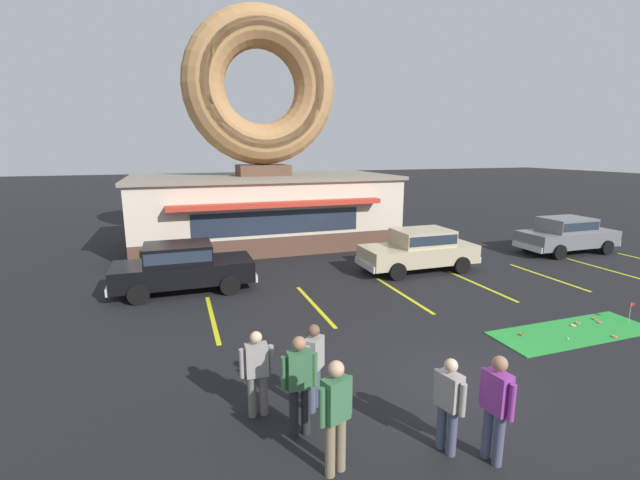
# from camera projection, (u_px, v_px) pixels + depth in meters

# --- Properties ---
(ground_plane) EXTENTS (160.00, 160.00, 0.00)m
(ground_plane) POSITION_uv_depth(u_px,v_px,m) (453.00, 382.00, 8.64)
(ground_plane) COLOR black
(donut_shop_building) EXTENTS (12.30, 6.75, 10.96)m
(donut_shop_building) POSITION_uv_depth(u_px,v_px,m) (263.00, 167.00, 20.45)
(donut_shop_building) COLOR brown
(donut_shop_building) RESTS_ON ground
(putting_mat) EXTENTS (4.38, 1.43, 0.03)m
(putting_mat) POSITION_uv_depth(u_px,v_px,m) (573.00, 332.00, 10.95)
(putting_mat) COLOR green
(putting_mat) RESTS_ON ground
(mini_donut_near_left) EXTENTS (0.13, 0.13, 0.04)m
(mini_donut_near_left) POSITION_uv_depth(u_px,v_px,m) (595.00, 319.00, 11.70)
(mini_donut_near_left) COLOR #A5724C
(mini_donut_near_left) RESTS_ON putting_mat
(mini_donut_near_right) EXTENTS (0.13, 0.13, 0.04)m
(mini_donut_near_right) POSITION_uv_depth(u_px,v_px,m) (600.00, 322.00, 11.48)
(mini_donut_near_right) COLOR #D8667F
(mini_donut_near_right) RESTS_ON putting_mat
(mini_donut_mid_left) EXTENTS (0.13, 0.13, 0.04)m
(mini_donut_mid_left) POSITION_uv_depth(u_px,v_px,m) (521.00, 334.00, 10.72)
(mini_donut_mid_left) COLOR brown
(mini_donut_mid_left) RESTS_ON putting_mat
(mini_donut_mid_centre) EXTENTS (0.13, 0.13, 0.04)m
(mini_donut_mid_centre) POSITION_uv_depth(u_px,v_px,m) (573.00, 325.00, 11.28)
(mini_donut_mid_centre) COLOR #E5C666
(mini_donut_mid_centre) RESTS_ON putting_mat
(mini_donut_mid_right) EXTENTS (0.13, 0.13, 0.04)m
(mini_donut_mid_right) POSITION_uv_depth(u_px,v_px,m) (614.00, 337.00, 10.60)
(mini_donut_mid_right) COLOR #D17F47
(mini_donut_mid_right) RESTS_ON putting_mat
(mini_donut_far_left) EXTENTS (0.13, 0.13, 0.04)m
(mini_donut_far_left) POSITION_uv_depth(u_px,v_px,m) (578.00, 323.00, 11.44)
(mini_donut_far_left) COLOR #D17F47
(mini_donut_far_left) RESTS_ON putting_mat
(golf_ball) EXTENTS (0.04, 0.04, 0.04)m
(golf_ball) POSITION_uv_depth(u_px,v_px,m) (568.00, 339.00, 10.48)
(golf_ball) COLOR white
(golf_ball) RESTS_ON putting_mat
(putting_flag_pin) EXTENTS (0.13, 0.01, 0.55)m
(putting_flag_pin) POSITION_uv_depth(u_px,v_px,m) (632.00, 308.00, 11.46)
(putting_flag_pin) COLOR silver
(putting_flag_pin) RESTS_ON putting_mat
(car_grey) EXTENTS (4.57, 2.01, 1.60)m
(car_grey) POSITION_uv_depth(u_px,v_px,m) (567.00, 234.00, 19.23)
(car_grey) COLOR slate
(car_grey) RESTS_ON ground
(car_champagne) EXTENTS (4.57, 2.00, 1.60)m
(car_champagne) POSITION_uv_depth(u_px,v_px,m) (420.00, 248.00, 16.39)
(car_champagne) COLOR #BCAD89
(car_champagne) RESTS_ON ground
(car_black) EXTENTS (4.56, 1.98, 1.60)m
(car_black) POSITION_uv_depth(u_px,v_px,m) (182.00, 265.00, 13.99)
(car_black) COLOR black
(car_black) RESTS_ON ground
(pedestrian_blue_sweater_man) EXTENTS (0.44, 0.45, 1.62)m
(pedestrian_blue_sweater_man) POSITION_uv_depth(u_px,v_px,m) (314.00, 363.00, 7.56)
(pedestrian_blue_sweater_man) COLOR #474C66
(pedestrian_blue_sweater_man) RESTS_ON ground
(pedestrian_hooded_kid) EXTENTS (0.57, 0.35, 1.76)m
(pedestrian_hooded_kid) POSITION_uv_depth(u_px,v_px,m) (336.00, 412.00, 6.02)
(pedestrian_hooded_kid) COLOR #7F7056
(pedestrian_hooded_kid) RESTS_ON ground
(pedestrian_leather_jacket_man) EXTENTS (0.59, 0.27, 1.73)m
(pedestrian_leather_jacket_man) POSITION_uv_depth(u_px,v_px,m) (299.00, 381.00, 6.86)
(pedestrian_leather_jacket_man) COLOR #232328
(pedestrian_leather_jacket_man) RESTS_ON ground
(pedestrian_clipboard_woman) EXTENTS (0.60, 0.25, 1.58)m
(pedestrian_clipboard_woman) POSITION_uv_depth(u_px,v_px,m) (257.00, 370.00, 7.38)
(pedestrian_clipboard_woman) COLOR slate
(pedestrian_clipboard_woman) RESTS_ON ground
(pedestrian_beanie_man) EXTENTS (0.33, 0.58, 1.55)m
(pedestrian_beanie_man) POSITION_uv_depth(u_px,v_px,m) (449.00, 401.00, 6.49)
(pedestrian_beanie_man) COLOR #474C66
(pedestrian_beanie_man) RESTS_ON ground
(pedestrian_crossing_woman) EXTENTS (0.30, 0.59, 1.71)m
(pedestrian_crossing_woman) POSITION_uv_depth(u_px,v_px,m) (496.00, 404.00, 6.26)
(pedestrian_crossing_woman) COLOR #474C66
(pedestrian_crossing_woman) RESTS_ON ground
(trash_bin) EXTENTS (0.57, 0.57, 0.97)m
(trash_bin) POSITION_uv_depth(u_px,v_px,m) (152.00, 258.00, 16.48)
(trash_bin) COLOR #232833
(trash_bin) RESTS_ON ground
(parking_stripe_far_left) EXTENTS (0.12, 3.60, 0.01)m
(parking_stripe_far_left) POSITION_uv_depth(u_px,v_px,m) (212.00, 318.00, 11.89)
(parking_stripe_far_left) COLOR yellow
(parking_stripe_far_left) RESTS_ON ground
(parking_stripe_left) EXTENTS (0.12, 3.60, 0.01)m
(parking_stripe_left) POSITION_uv_depth(u_px,v_px,m) (315.00, 305.00, 12.85)
(parking_stripe_left) COLOR yellow
(parking_stripe_left) RESTS_ON ground
(parking_stripe_mid_left) EXTENTS (0.12, 3.60, 0.01)m
(parking_stripe_mid_left) POSITION_uv_depth(u_px,v_px,m) (403.00, 294.00, 13.80)
(parking_stripe_mid_left) COLOR yellow
(parking_stripe_mid_left) RESTS_ON ground
(parking_stripe_centre) EXTENTS (0.12, 3.60, 0.01)m
(parking_stripe_centre) POSITION_uv_depth(u_px,v_px,m) (479.00, 285.00, 14.76)
(parking_stripe_centre) COLOR yellow
(parking_stripe_centre) RESTS_ON ground
(parking_stripe_mid_right) EXTENTS (0.12, 3.60, 0.01)m
(parking_stripe_mid_right) POSITION_uv_depth(u_px,v_px,m) (547.00, 277.00, 15.71)
(parking_stripe_mid_right) COLOR yellow
(parking_stripe_mid_right) RESTS_ON ground
(parking_stripe_right) EXTENTS (0.12, 3.60, 0.01)m
(parking_stripe_right) POSITION_uv_depth(u_px,v_px,m) (606.00, 269.00, 16.67)
(parking_stripe_right) COLOR yellow
(parking_stripe_right) RESTS_ON ground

